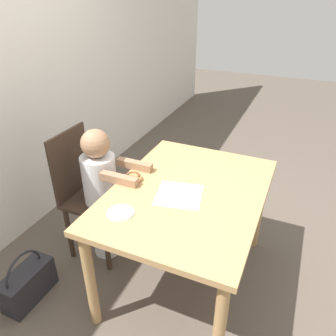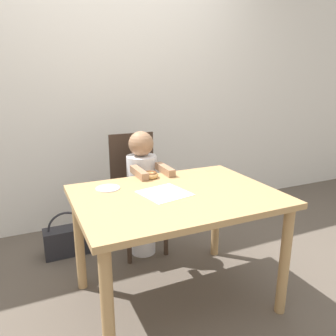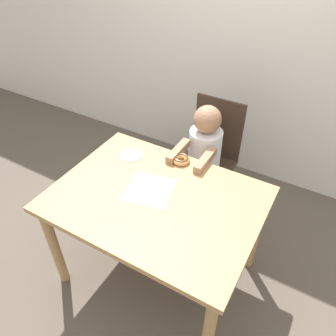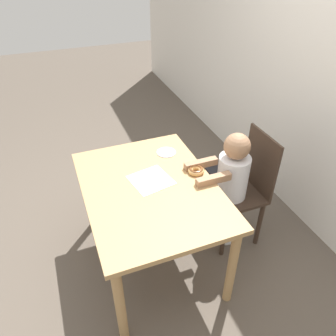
# 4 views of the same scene
# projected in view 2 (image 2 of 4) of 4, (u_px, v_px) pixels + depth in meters

# --- Properties ---
(ground_plane) EXTENTS (12.00, 12.00, 0.00)m
(ground_plane) POSITION_uv_depth(u_px,v_px,m) (176.00, 298.00, 2.09)
(ground_plane) COLOR brown
(wall_back) EXTENTS (8.00, 0.05, 2.50)m
(wall_back) POSITION_uv_depth(u_px,v_px,m) (110.00, 89.00, 2.96)
(wall_back) COLOR silver
(wall_back) RESTS_ON ground_plane
(dining_table) EXTENTS (1.15, 0.85, 0.71)m
(dining_table) POSITION_uv_depth(u_px,v_px,m) (176.00, 209.00, 1.92)
(dining_table) COLOR tan
(dining_table) RESTS_ON ground_plane
(chair) EXTENTS (0.37, 0.38, 0.93)m
(chair) POSITION_uv_depth(u_px,v_px,m) (137.00, 192.00, 2.61)
(chair) COLOR #38281E
(chair) RESTS_ON ground_plane
(child_figure) EXTENTS (0.24, 0.45, 0.98)m
(child_figure) POSITION_uv_depth(u_px,v_px,m) (142.00, 193.00, 2.50)
(child_figure) COLOR white
(child_figure) RESTS_ON ground_plane
(donut) EXTENTS (0.11, 0.11, 0.04)m
(donut) POSITION_uv_depth(u_px,v_px,m) (150.00, 175.00, 2.18)
(donut) COLOR tan
(donut) RESTS_ON dining_table
(napkin) EXTENTS (0.30, 0.30, 0.00)m
(napkin) POSITION_uv_depth(u_px,v_px,m) (165.00, 193.00, 1.89)
(napkin) COLOR white
(napkin) RESTS_ON dining_table
(handbag) EXTENTS (0.35, 0.15, 0.36)m
(handbag) POSITION_uv_depth(u_px,v_px,m) (67.00, 240.00, 2.58)
(handbag) COLOR #232328
(handbag) RESTS_ON ground_plane
(plate) EXTENTS (0.15, 0.15, 0.01)m
(plate) POSITION_uv_depth(u_px,v_px,m) (108.00, 188.00, 1.97)
(plate) COLOR silver
(plate) RESTS_ON dining_table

